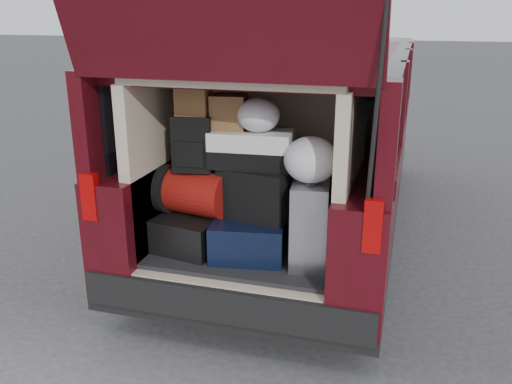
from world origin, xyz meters
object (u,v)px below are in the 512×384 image
Objects in this scene: silver_roller at (310,223)px; black_soft_case at (257,193)px; black_hardshell at (197,228)px; twotone_duffel at (251,149)px; red_duffel at (195,192)px; backpack at (193,143)px; navy_hardshell at (250,233)px.

silver_roller is 1.19× the size of black_soft_case.
black_soft_case reaches higher than black_hardshell.
black_hardshell is 0.53m from black_soft_case.
red_duffel is at bearing -177.14° from twotone_duffel.
silver_roller is 1.04× the size of twotone_duffel.
backpack is at bearing 169.62° from silver_roller.
black_hardshell is at bearing 104.43° from backpack.
red_duffel is at bearing -71.85° from black_hardshell.
navy_hardshell is 0.47m from red_duffel.
backpack is (0.01, -0.04, 0.62)m from black_hardshell.
red_duffel is 0.92× the size of twotone_duffel.
navy_hardshell is 1.25× the size of black_soft_case.
navy_hardshell is 0.45m from silver_roller.
black_soft_case is (0.04, 0.00, 0.29)m from navy_hardshell.
backpack reaches higher than twotone_duffel.
silver_roller is 0.41m from black_soft_case.
black_soft_case is (0.44, -0.00, 0.30)m from black_hardshell.
backpack reaches higher than navy_hardshell.
twotone_duffel reaches higher than red_duffel.
silver_roller is (0.81, -0.08, 0.16)m from black_hardshell.
silver_roller is at bearing 5.52° from red_duffel.
red_duffel is (-0.39, -0.01, 0.26)m from navy_hardshell.
black_soft_case is at bearing 12.01° from red_duffel.
backpack is (-0.38, -0.03, 0.61)m from navy_hardshell.
black_soft_case is at bearing -1.06° from backpack.
silver_roller reaches higher than black_hardshell.
silver_roller is (0.42, -0.08, 0.15)m from navy_hardshell.
red_duffel is (0.00, -0.01, 0.27)m from black_hardshell.
black_hardshell is 0.39m from navy_hardshell.
red_duffel is 0.50m from twotone_duffel.
backpack reaches higher than black_hardshell.
black_hardshell is 1.09× the size of twotone_duffel.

